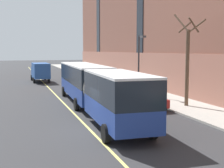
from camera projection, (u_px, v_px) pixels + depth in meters
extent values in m
plane|color=#303033|center=(101.00, 130.00, 18.56)|extent=(260.00, 260.00, 0.00)
cube|color=#ADA89E|center=(202.00, 111.00, 24.11)|extent=(4.39, 160.00, 0.15)
cube|color=#1E232B|center=(98.00, 0.00, 59.43)|extent=(0.10, 2.00, 19.55)
cube|color=navy|center=(84.00, 89.00, 28.33)|extent=(2.96, 12.10, 1.22)
cube|color=black|center=(84.00, 74.00, 28.19)|extent=(2.97, 12.10, 1.49)
cube|color=white|center=(84.00, 65.00, 28.10)|extent=(2.98, 12.10, 0.12)
cube|color=#19232D|center=(73.00, 71.00, 33.98)|extent=(2.38, 0.15, 1.12)
cube|color=orange|center=(73.00, 65.00, 33.91)|extent=(1.81, 0.12, 0.28)
cube|color=black|center=(73.00, 87.00, 34.18)|extent=(2.53, 0.20, 0.24)
cube|color=white|center=(65.00, 85.00, 33.91)|extent=(0.28, 0.07, 0.18)
cube|color=white|center=(81.00, 84.00, 34.40)|extent=(0.28, 0.07, 0.18)
cylinder|color=#595651|center=(101.00, 89.00, 22.03)|extent=(2.48, 1.08, 2.45)
cube|color=navy|center=(118.00, 111.00, 18.14)|extent=(2.81, 7.39, 1.22)
cube|color=black|center=(118.00, 88.00, 17.99)|extent=(2.82, 7.39, 1.49)
cube|color=white|center=(118.00, 74.00, 17.90)|extent=(2.84, 7.39, 0.12)
cylinder|color=black|center=(64.00, 91.00, 32.08)|extent=(0.33, 1.01, 1.00)
cylinder|color=black|center=(88.00, 91.00, 32.79)|extent=(0.33, 1.01, 1.00)
cylinder|color=black|center=(76.00, 104.00, 24.61)|extent=(0.33, 1.01, 1.00)
cylinder|color=black|center=(108.00, 103.00, 25.32)|extent=(0.33, 1.01, 1.00)
cylinder|color=black|center=(106.00, 134.00, 15.94)|extent=(0.33, 1.01, 1.00)
cylinder|color=black|center=(152.00, 130.00, 16.65)|extent=(0.33, 1.01, 1.00)
cube|color=black|center=(99.00, 83.00, 39.57)|extent=(2.02, 4.72, 0.64)
cube|color=#232D38|center=(100.00, 78.00, 39.28)|extent=(1.70, 2.15, 0.56)
cube|color=black|center=(100.00, 76.00, 39.24)|extent=(1.66, 2.06, 0.04)
cylinder|color=black|center=(90.00, 84.00, 40.74)|extent=(0.24, 0.65, 0.64)
cylinder|color=black|center=(103.00, 84.00, 41.22)|extent=(0.24, 0.65, 0.64)
cylinder|color=black|center=(95.00, 87.00, 37.98)|extent=(0.24, 0.65, 0.64)
cylinder|color=black|center=(109.00, 86.00, 38.46)|extent=(0.24, 0.65, 0.64)
cube|color=navy|center=(83.00, 76.00, 49.62)|extent=(1.89, 4.80, 0.64)
cube|color=#232D38|center=(83.00, 72.00, 49.33)|extent=(1.62, 2.18, 0.56)
cube|color=navy|center=(83.00, 70.00, 49.29)|extent=(1.58, 2.08, 0.04)
cylinder|color=black|center=(76.00, 77.00, 50.81)|extent=(0.23, 0.64, 0.64)
cylinder|color=black|center=(86.00, 77.00, 51.31)|extent=(0.23, 0.64, 0.64)
cylinder|color=black|center=(79.00, 79.00, 48.00)|extent=(0.23, 0.64, 0.64)
cylinder|color=black|center=(90.00, 79.00, 48.49)|extent=(0.23, 0.64, 0.64)
cube|color=#B21E19|center=(148.00, 101.00, 25.40)|extent=(1.84, 4.28, 0.64)
cube|color=#232D38|center=(149.00, 94.00, 25.14)|extent=(1.56, 1.95, 0.56)
cube|color=#B21E19|center=(149.00, 90.00, 25.10)|extent=(1.53, 1.86, 0.04)
cylinder|color=black|center=(132.00, 103.00, 26.39)|extent=(0.24, 0.65, 0.64)
cylinder|color=black|center=(150.00, 101.00, 26.94)|extent=(0.24, 0.65, 0.64)
cylinder|color=black|center=(145.00, 108.00, 23.93)|extent=(0.24, 0.65, 0.64)
cylinder|color=black|center=(165.00, 107.00, 24.48)|extent=(0.24, 0.65, 0.64)
cube|color=#285199|center=(41.00, 70.00, 45.61)|extent=(2.30, 5.17, 2.14)
cube|color=#285199|center=(38.00, 72.00, 49.07)|extent=(2.12, 1.74, 1.60)
cube|color=#1E2833|center=(38.00, 70.00, 49.87)|extent=(1.87, 0.12, 0.80)
cylinder|color=black|center=(32.00, 78.00, 48.82)|extent=(0.28, 0.84, 0.84)
cylinder|color=black|center=(45.00, 77.00, 49.49)|extent=(0.28, 0.84, 0.84)
cylinder|color=black|center=(34.00, 80.00, 44.77)|extent=(0.28, 0.84, 0.84)
cylinder|color=black|center=(49.00, 80.00, 45.45)|extent=(0.28, 0.84, 0.84)
cylinder|color=brown|center=(187.00, 68.00, 25.63)|extent=(0.31, 0.31, 6.25)
cylinder|color=brown|center=(196.00, 26.00, 25.76)|extent=(0.64, 1.92, 1.11)
cylinder|color=brown|center=(185.00, 27.00, 25.82)|extent=(1.24, 0.29, 1.05)
cylinder|color=brown|center=(181.00, 23.00, 24.83)|extent=(0.52, 1.65, 1.52)
cylinder|color=brown|center=(194.00, 25.00, 24.78)|extent=(1.22, 0.45, 1.19)
cylinder|color=#2D2D30|center=(139.00, 66.00, 31.76)|extent=(0.16, 0.16, 6.05)
cylinder|color=#2D2D30|center=(141.00, 36.00, 30.92)|extent=(0.10, 1.10, 0.10)
cube|color=#3D3D3F|center=(143.00, 37.00, 30.41)|extent=(0.36, 0.60, 0.20)
cube|color=#E0D66B|center=(80.00, 120.00, 21.21)|extent=(0.16, 140.00, 0.01)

